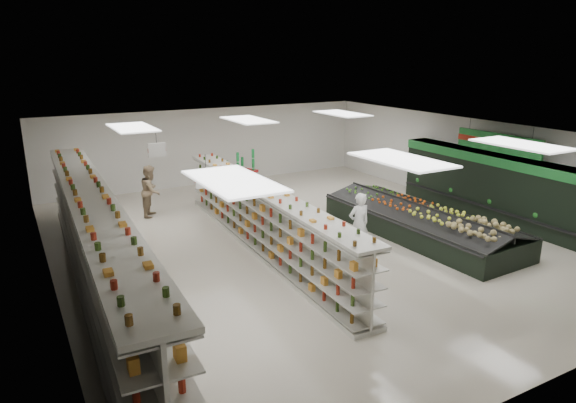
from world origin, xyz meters
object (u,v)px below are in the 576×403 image
gondola_center (262,221)px  shopper_main (359,224)px  gondola_left (96,248)px  shopper_background (151,191)px  produce_island (419,221)px  soda_endcap (240,174)px

gondola_center → shopper_main: gondola_center is taller
gondola_left → gondola_center: size_ratio=1.26×
gondola_left → shopper_background: gondola_left is taller
gondola_center → shopper_background: (-1.92, 4.69, 0.04)m
produce_island → shopper_main: (-2.60, -0.37, 0.44)m
gondola_center → produce_island: 4.94m
gondola_left → produce_island: gondola_left is taller
shopper_background → produce_island: bearing=-102.6°
gondola_left → soda_endcap: size_ratio=8.44×
gondola_left → soda_endcap: 9.24m
gondola_center → shopper_main: size_ratio=5.97×
produce_island → shopper_main: 2.66m
shopper_main → shopper_background: (-4.08, 6.33, -0.00)m
gondola_left → shopper_background: size_ratio=7.54×
produce_island → shopper_main: bearing=-171.9°
gondola_center → shopper_main: bearing=-35.0°
gondola_center → soda_endcap: (2.00, 6.00, -0.07)m
gondola_left → gondola_center: bearing=8.6°
produce_island → gondola_left: bearing=175.4°
gondola_left → gondola_center: gondola_left is taller
produce_island → soda_endcap: bearing=110.8°
gondola_center → produce_island: bearing=-12.7°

